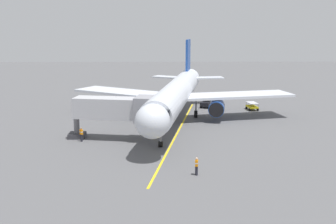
{
  "coord_description": "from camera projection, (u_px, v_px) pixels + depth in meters",
  "views": [
    {
      "loc": [
        3.68,
        59.65,
        13.2
      ],
      "look_at": [
        2.65,
        9.69,
        3.0
      ],
      "focal_mm": 43.23,
      "sensor_mm": 36.0,
      "label": 1
    }
  ],
  "objects": [
    {
      "name": "ground_plane",
      "position": [
        184.0,
        119.0,
        61.14
      ],
      "size": [
        220.0,
        220.0,
        0.0
      ],
      "primitive_type": "plane",
      "color": "#565659"
    },
    {
      "name": "apron_lead_in_line",
      "position": [
        178.0,
        131.0,
        53.46
      ],
      "size": [
        7.2,
        39.43,
        0.01
      ],
      "primitive_type": "cube",
      "rotation": [
        0.0,
        0.0,
        -0.18
      ],
      "color": "yellow",
      "rests_on": "ground"
    },
    {
      "name": "airplane",
      "position": [
        177.0,
        94.0,
        58.81
      ],
      "size": [
        34.27,
        40.2,
        11.5
      ],
      "color": "silver",
      "rests_on": "ground"
    },
    {
      "name": "jet_bridge",
      "position": [
        120.0,
        109.0,
        48.75
      ],
      "size": [
        11.52,
        4.67,
        5.4
      ],
      "color": "#B7B7BC",
      "rests_on": "ground"
    },
    {
      "name": "ground_crew_marshaller",
      "position": [
        197.0,
        166.0,
        37.17
      ],
      "size": [
        0.33,
        0.44,
        1.71
      ],
      "color": "#23232D",
      "rests_on": "ground"
    },
    {
      "name": "ground_crew_wing_walker",
      "position": [
        81.0,
        134.0,
        48.45
      ],
      "size": [
        0.46,
        0.46,
        1.71
      ],
      "color": "#23232D",
      "rests_on": "ground"
    },
    {
      "name": "tug_near_nose",
      "position": [
        206.0,
        104.0,
        69.67
      ],
      "size": [
        2.32,
        2.71,
        1.5
      ],
      "color": "black",
      "rests_on": "ground"
    },
    {
      "name": "baggage_cart_portside",
      "position": [
        252.0,
        106.0,
        67.53
      ],
      "size": [
        1.8,
        2.74,
        1.27
      ],
      "color": "yellow",
      "rests_on": "ground"
    }
  ]
}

